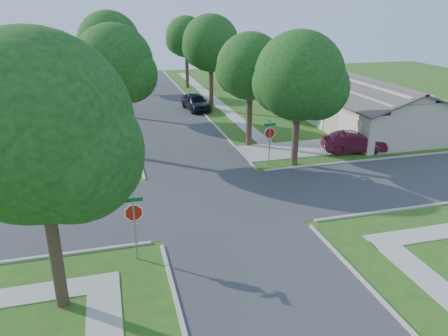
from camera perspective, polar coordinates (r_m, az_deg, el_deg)
ground at (r=23.81m, az=-0.80°, el=-4.29°), size 100.00×100.00×0.00m
road_ns at (r=23.81m, az=-0.80°, el=-4.28°), size 7.00×100.00×0.02m
sidewalk_ne at (r=49.31m, az=-1.43°, el=8.97°), size 1.20×40.00×0.04m
sidewalk_nw at (r=47.98m, az=-15.87°, el=7.87°), size 1.20×40.00×0.04m
driveway at (r=32.56m, az=9.64°, el=2.46°), size 8.80×3.60×0.05m
stop_sign_sw at (r=18.11m, az=-11.68°, el=-6.10°), size 1.05×0.80×2.98m
stop_sign_ne at (r=28.65m, az=5.99°, el=4.32°), size 1.05×0.80×2.98m
tree_e_near at (r=31.87m, az=3.52°, el=12.71°), size 4.97×4.80×8.28m
tree_e_mid at (r=43.28m, az=-1.66°, el=15.67°), size 5.59×5.40×9.21m
tree_e_far at (r=55.98m, az=-4.92°, el=16.48°), size 5.17×5.00×8.72m
tree_w_near at (r=30.19m, az=-14.07°, el=12.61°), size 5.38×5.20×8.97m
tree_w_mid at (r=42.08m, az=-14.67°, el=15.21°), size 5.80×5.60×9.56m
tree_w_far at (r=55.11m, az=-14.92°, el=15.33°), size 4.76×4.60×8.04m
tree_sw_corner at (r=14.59m, az=-23.01°, el=3.92°), size 6.21×6.00×9.55m
tree_ne_corner at (r=28.05m, az=9.86°, el=11.25°), size 5.80×5.60×8.66m
house_ne_near at (r=39.30m, az=18.30°, el=7.12°), size 8.42×13.60×4.23m
house_ne_far at (r=54.93m, az=8.07°, el=11.58°), size 8.42×13.60×4.23m
house_nw_far at (r=54.65m, az=-26.57°, el=9.59°), size 8.42×13.60×4.23m
car_driveway at (r=32.67m, az=16.64°, el=3.24°), size 4.67×2.40×1.47m
car_curb_east at (r=44.19m, az=-3.72°, el=8.62°), size 2.47×5.01×1.64m
car_curb_west at (r=66.82m, az=-13.45°, el=12.04°), size 2.15×4.25×1.18m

